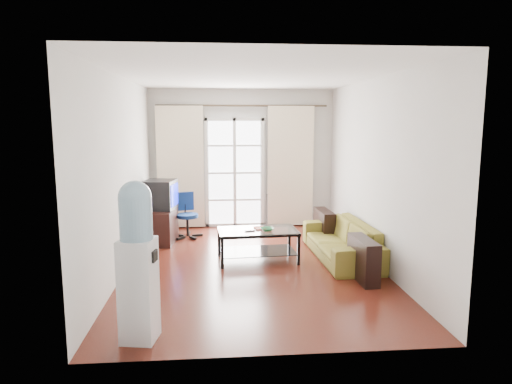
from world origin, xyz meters
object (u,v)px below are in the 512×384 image
(task_chair, at_px, (187,224))
(water_cooler, at_px, (137,258))
(tv_stand, at_px, (159,226))
(sofa, at_px, (341,240))
(coffee_table, at_px, (258,241))
(crt_tv, at_px, (159,195))

(task_chair, height_order, water_cooler, water_cooler)
(task_chair, distance_m, water_cooler, 3.98)
(tv_stand, distance_m, task_chair, 0.56)
(sofa, xyz_separation_m, water_cooler, (-2.63, -2.44, 0.53))
(coffee_table, height_order, tv_stand, tv_stand)
(coffee_table, bearing_deg, sofa, 0.98)
(coffee_table, bearing_deg, water_cooler, -119.13)
(coffee_table, relative_size, task_chair, 1.51)
(water_cooler, bearing_deg, tv_stand, 104.26)
(tv_stand, xyz_separation_m, water_cooler, (0.26, -3.61, 0.52))
(tv_stand, bearing_deg, crt_tv, 96.43)
(sofa, xyz_separation_m, tv_stand, (-2.89, 1.17, 0.01))
(crt_tv, distance_m, water_cooler, 3.69)
(coffee_table, xyz_separation_m, tv_stand, (-1.60, 1.19, -0.02))
(tv_stand, height_order, crt_tv, crt_tv)
(coffee_table, height_order, crt_tv, crt_tv)
(sofa, relative_size, crt_tv, 3.14)
(crt_tv, bearing_deg, coffee_table, -28.52)
(sofa, bearing_deg, coffee_table, -91.00)
(sofa, xyz_separation_m, task_chair, (-2.43, 1.50, -0.04))
(tv_stand, xyz_separation_m, task_chair, (0.46, 0.33, -0.05))
(water_cooler, bearing_deg, task_chair, 97.27)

